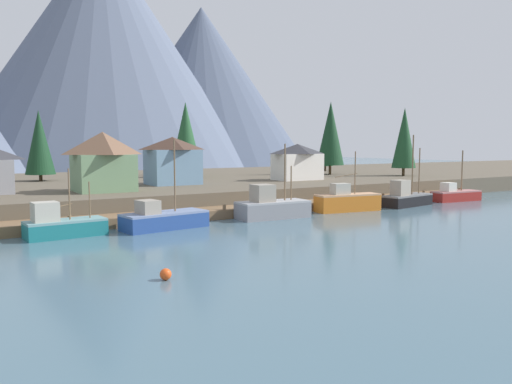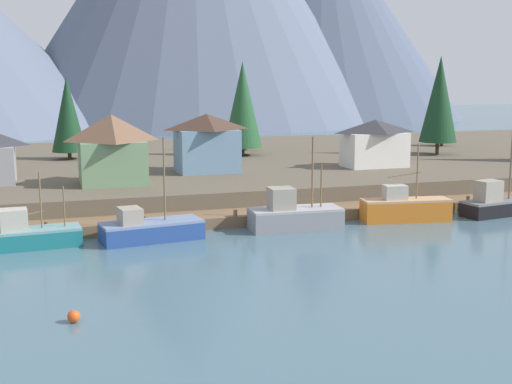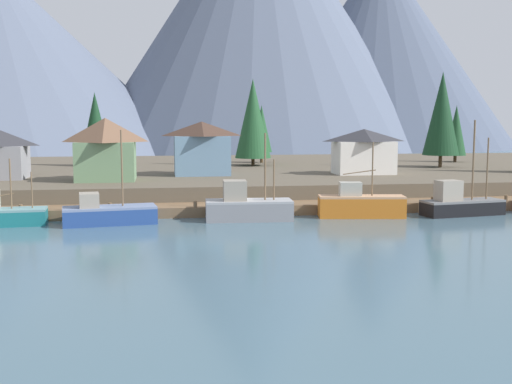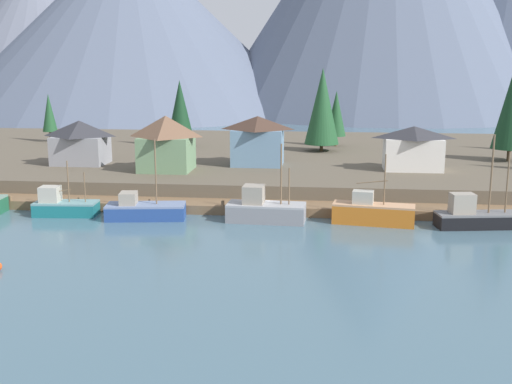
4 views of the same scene
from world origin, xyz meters
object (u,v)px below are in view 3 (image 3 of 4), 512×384
at_px(conifer_near_right, 442,114).
at_px(conifer_back_left, 262,129).
at_px(fishing_boat_black, 460,204).
at_px(fishing_boat_teal, 4,214).
at_px(house_blue, 202,148).
at_px(conifer_mid_right, 456,130).
at_px(house_green, 106,149).
at_px(conifer_centre, 95,126).
at_px(fishing_boat_orange, 360,205).
at_px(conifer_near_left, 253,119).
at_px(fishing_boat_grey, 247,207).
at_px(house_white, 364,151).
at_px(fishing_boat_blue, 108,213).

relative_size(conifer_near_right, conifer_back_left, 1.50).
bearing_deg(fishing_boat_black, fishing_boat_teal, 170.27).
xyz_separation_m(house_blue, conifer_mid_right, (41.93, 17.43, 1.71)).
bearing_deg(house_green, conifer_near_right, 15.64).
height_order(conifer_near_right, conifer_centre, conifer_near_right).
relative_size(fishing_boat_black, house_green, 1.32).
relative_size(fishing_boat_teal, conifer_centre, 0.63).
height_order(fishing_boat_orange, conifer_near_left, conifer_near_left).
bearing_deg(fishing_boat_grey, fishing_boat_teal, -177.67).
xyz_separation_m(fishing_boat_black, house_green, (-35.10, 15.06, 4.97)).
height_order(fishing_boat_orange, house_blue, house_blue).
bearing_deg(fishing_boat_black, house_green, 147.56).
bearing_deg(fishing_boat_black, conifer_near_left, 104.68).
relative_size(fishing_boat_black, house_white, 1.22).
relative_size(fishing_boat_black, conifer_centre, 0.86).
distance_m(fishing_boat_teal, house_white, 43.46).
height_order(house_white, conifer_centre, conifer_centre).
xyz_separation_m(conifer_near_left, conifer_mid_right, (33.45, 3.10, -1.89)).
bearing_deg(fishing_boat_blue, conifer_centre, 89.17).
bearing_deg(conifer_back_left, conifer_centre, -172.41).
xyz_separation_m(house_green, conifer_mid_right, (53.08, 22.96, 1.47)).
distance_m(fishing_boat_blue, fishing_boat_orange, 23.71).
height_order(house_green, conifer_centre, conifer_centre).
bearing_deg(house_white, conifer_near_left, 126.11).
height_order(fishing_boat_blue, conifer_near_left, conifer_near_left).
distance_m(house_blue, conifer_near_right, 35.74).
relative_size(fishing_boat_black, conifer_mid_right, 1.02).
relative_size(house_white, conifer_near_left, 0.60).
bearing_deg(conifer_mid_right, conifer_back_left, 174.55).
bearing_deg(conifer_back_left, conifer_near_right, -28.66).
relative_size(fishing_boat_blue, house_blue, 1.21).
height_order(house_blue, conifer_centre, conifer_centre).
relative_size(house_blue, conifer_near_right, 0.52).
relative_size(house_white, house_blue, 1.08).
distance_m(fishing_boat_grey, conifer_mid_right, 54.75).
height_order(conifer_near_left, conifer_mid_right, conifer_near_left).
xyz_separation_m(fishing_boat_black, conifer_near_right, (10.77, 27.90, 9.02)).
relative_size(fishing_boat_blue, fishing_boat_grey, 1.04).
relative_size(fishing_boat_black, conifer_near_left, 0.73).
xyz_separation_m(house_white, conifer_mid_right, (21.68, 19.24, 2.19)).
distance_m(fishing_boat_blue, conifer_back_left, 46.51).
distance_m(fishing_boat_blue, conifer_near_left, 40.46).
bearing_deg(conifer_mid_right, conifer_near_right, -125.47).
bearing_deg(conifer_back_left, house_blue, -117.78).
bearing_deg(conifer_back_left, conifer_near_left, -110.44).
xyz_separation_m(fishing_boat_teal, conifer_back_left, (29.62, 40.62, 6.81)).
relative_size(house_blue, conifer_near_left, 0.55).
bearing_deg(fishing_boat_orange, conifer_mid_right, 61.78).
height_order(fishing_boat_grey, conifer_mid_right, conifer_mid_right).
bearing_deg(fishing_boat_grey, house_green, 136.14).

